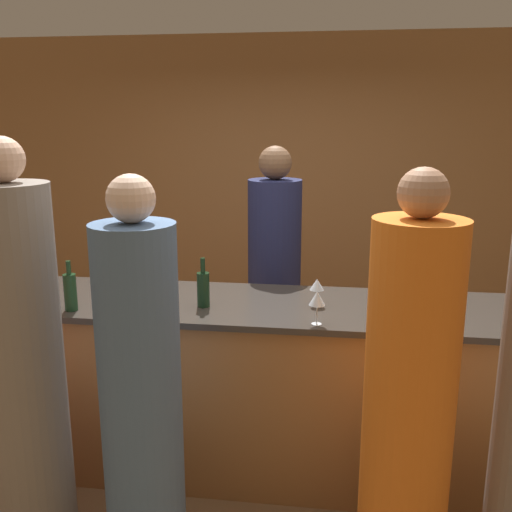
% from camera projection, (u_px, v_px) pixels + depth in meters
% --- Properties ---
extents(ground_plane, '(14.00, 14.00, 0.00)m').
position_uv_depth(ground_plane, '(250.00, 464.00, 3.49)').
color(ground_plane, brown).
extents(back_wall, '(8.00, 0.06, 2.80)m').
position_uv_depth(back_wall, '(284.00, 192.00, 5.30)').
color(back_wall, olive).
rests_on(back_wall, ground_plane).
extents(bar_counter, '(3.62, 0.77, 1.04)m').
position_uv_depth(bar_counter, '(250.00, 386.00, 3.37)').
color(bar_counter, '#996638').
rests_on(bar_counter, ground_plane).
extents(bartender, '(0.37, 0.37, 1.89)m').
position_uv_depth(bartender, '(274.00, 290.00, 4.04)').
color(bartender, '#1E234C').
rests_on(bartender, ground_plane).
extents(guest_1, '(0.37, 0.37, 2.00)m').
position_uv_depth(guest_1, '(23.00, 374.00, 2.60)').
color(guest_1, gray).
rests_on(guest_1, ground_plane).
extents(guest_2, '(0.38, 0.38, 1.89)m').
position_uv_depth(guest_2, '(408.00, 409.00, 2.40)').
color(guest_2, orange).
rests_on(guest_2, ground_plane).
extents(guest_4, '(0.36, 0.36, 1.85)m').
position_uv_depth(guest_4, '(141.00, 401.00, 2.49)').
color(guest_4, '#4C6B93').
rests_on(guest_4, ground_plane).
extents(wine_bottle_0, '(0.07, 0.07, 0.28)m').
position_uv_depth(wine_bottle_0, '(203.00, 288.00, 3.16)').
color(wine_bottle_0, black).
rests_on(wine_bottle_0, bar_counter).
extents(wine_bottle_1, '(0.07, 0.07, 0.28)m').
position_uv_depth(wine_bottle_1, '(70.00, 291.00, 3.09)').
color(wine_bottle_1, '#19381E').
rests_on(wine_bottle_1, bar_counter).
extents(wine_bottle_2, '(0.08, 0.08, 0.30)m').
position_uv_depth(wine_bottle_2, '(380.00, 300.00, 2.91)').
color(wine_bottle_2, black).
rests_on(wine_bottle_2, bar_counter).
extents(wine_glass_0, '(0.08, 0.08, 0.15)m').
position_uv_depth(wine_glass_0, '(317.00, 285.00, 3.17)').
color(wine_glass_0, silver).
rests_on(wine_glass_0, bar_counter).
extents(wine_glass_1, '(0.08, 0.08, 0.17)m').
position_uv_depth(wine_glass_1, '(415.00, 299.00, 2.87)').
color(wine_glass_1, silver).
rests_on(wine_glass_1, bar_counter).
extents(wine_glass_2, '(0.08, 0.08, 0.18)m').
position_uv_depth(wine_glass_2, '(317.00, 299.00, 2.87)').
color(wine_glass_2, silver).
rests_on(wine_glass_2, bar_counter).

